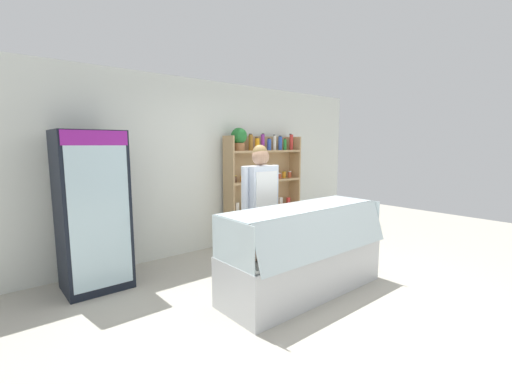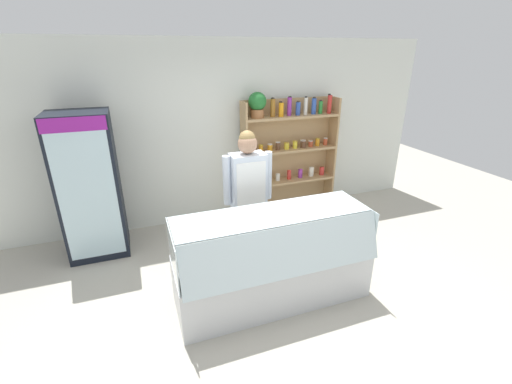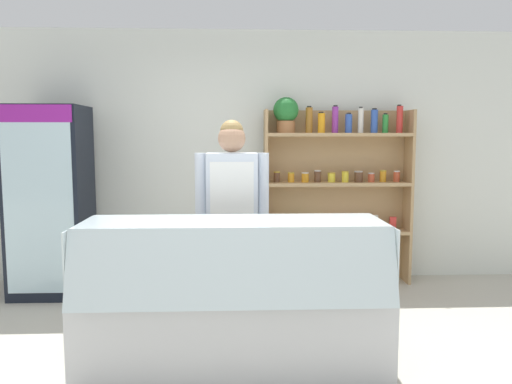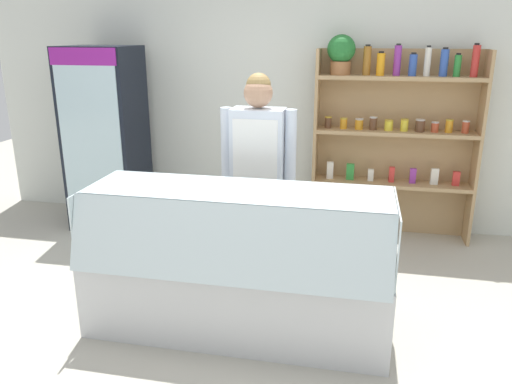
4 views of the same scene
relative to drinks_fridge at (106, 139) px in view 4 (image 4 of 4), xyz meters
The scene contains 6 objects.
ground_plane 2.70m from the drinks_fridge, 41.28° to the right, with size 12.00×12.00×0.00m, color #B7B2A3.
back_wall 2.02m from the drinks_fridge, 15.85° to the left, with size 6.80×0.10×2.70m, color silver.
drinks_fridge is the anchor object (origin of this frame).
shelving_unit 2.86m from the drinks_fridge, ahead, with size 1.56×0.29×1.97m.
deli_display_case 2.54m from the drinks_fridge, 42.92° to the right, with size 2.04×0.78×1.01m.
shop_clerk 2.02m from the drinks_fridge, 27.19° to the right, with size 0.60×0.25×1.70m.
Camera 4 is at (0.65, -2.99, 1.99)m, focal length 35.00 mm.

